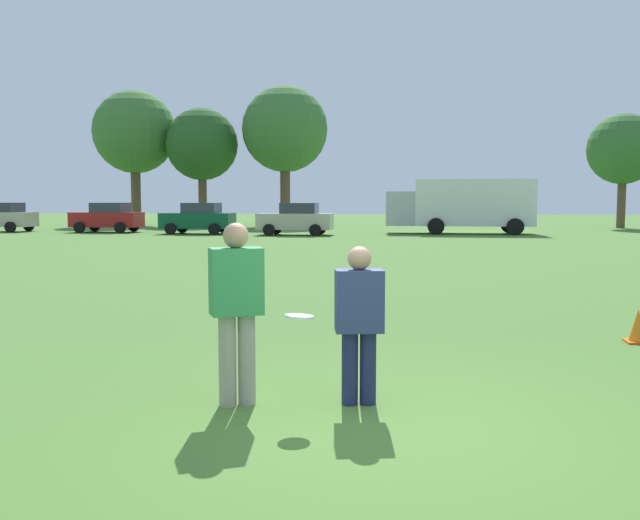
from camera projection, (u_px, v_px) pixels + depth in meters
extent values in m
plane|color=#47702D|center=(377.00, 426.00, 6.04)|extent=(181.23, 181.23, 0.00)
cylinder|color=gray|center=(227.00, 360.00, 6.62)|extent=(0.17, 0.17, 0.89)
cylinder|color=gray|center=(247.00, 359.00, 6.67)|extent=(0.17, 0.17, 0.89)
cube|color=#338C4C|center=(236.00, 281.00, 6.58)|extent=(0.57, 0.48, 0.65)
sphere|color=tan|center=(236.00, 236.00, 6.54)|extent=(0.25, 0.25, 0.25)
cylinder|color=#1E234C|center=(368.00, 368.00, 6.68)|extent=(0.16, 0.16, 0.72)
cylinder|color=#1E234C|center=(350.00, 368.00, 6.67)|extent=(0.16, 0.16, 0.72)
cube|color=navy|center=(359.00, 301.00, 6.61)|extent=(0.51, 0.35, 0.60)
sphere|color=tan|center=(359.00, 258.00, 6.58)|extent=(0.23, 0.23, 0.23)
cylinder|color=white|center=(299.00, 317.00, 6.41)|extent=(0.27, 0.27, 0.05)
cube|color=#D8590C|center=(637.00, 342.00, 9.58)|extent=(0.32, 0.32, 0.03)
cone|color=orange|center=(638.00, 325.00, 9.55)|extent=(0.24, 0.24, 0.45)
cube|color=#B7AD99|center=(0.00, 219.00, 42.93)|extent=(4.20, 1.80, 0.90)
cube|color=#2D333D|center=(3.00, 208.00, 42.83)|extent=(2.00, 1.64, 0.64)
cylinder|color=black|center=(10.00, 227.00, 41.80)|extent=(0.66, 0.22, 0.66)
cylinder|color=black|center=(29.00, 226.00, 43.77)|extent=(0.66, 0.22, 0.66)
cube|color=maroon|center=(107.00, 220.00, 42.13)|extent=(4.20, 1.80, 0.90)
cube|color=#2D333D|center=(110.00, 208.00, 42.03)|extent=(2.00, 1.64, 0.64)
cylinder|color=black|center=(79.00, 227.00, 41.38)|extent=(0.66, 0.22, 0.66)
cylinder|color=black|center=(95.00, 226.00, 43.35)|extent=(0.66, 0.22, 0.66)
cylinder|color=black|center=(120.00, 228.00, 41.00)|extent=(0.66, 0.22, 0.66)
cylinder|color=black|center=(134.00, 226.00, 42.97)|extent=(0.66, 0.22, 0.66)
cube|color=#0C4C2D|center=(198.00, 221.00, 40.12)|extent=(4.20, 1.80, 0.90)
cube|color=#2D333D|center=(202.00, 208.00, 40.02)|extent=(2.00, 1.64, 0.64)
cylinder|color=black|center=(170.00, 229.00, 39.36)|extent=(0.66, 0.22, 0.66)
cylinder|color=black|center=(182.00, 227.00, 41.33)|extent=(0.66, 0.22, 0.66)
cylinder|color=black|center=(214.00, 229.00, 38.99)|extent=(0.66, 0.22, 0.66)
cylinder|color=black|center=(224.00, 228.00, 40.96)|extent=(0.66, 0.22, 0.66)
cube|color=#B7AD99|center=(295.00, 221.00, 38.70)|extent=(4.20, 1.80, 0.90)
cube|color=#2D333D|center=(299.00, 209.00, 38.60)|extent=(2.00, 1.64, 0.64)
cylinder|color=black|center=(269.00, 230.00, 37.94)|extent=(0.66, 0.22, 0.66)
cylinder|color=black|center=(276.00, 228.00, 39.91)|extent=(0.66, 0.22, 0.66)
cylinder|color=black|center=(315.00, 230.00, 37.57)|extent=(0.66, 0.22, 0.66)
cylinder|color=black|center=(320.00, 229.00, 39.54)|extent=(0.66, 0.22, 0.66)
cube|color=white|center=(474.00, 203.00, 40.12)|extent=(6.80, 2.51, 2.70)
cube|color=#B2B2B7|center=(402.00, 209.00, 40.76)|extent=(1.80, 2.30, 2.00)
cylinder|color=black|center=(436.00, 226.00, 39.21)|extent=(0.96, 0.28, 0.96)
cylinder|color=black|center=(435.00, 225.00, 41.91)|extent=(0.96, 0.28, 0.96)
cylinder|color=black|center=(515.00, 227.00, 38.57)|extent=(0.96, 0.28, 0.96)
cylinder|color=black|center=(509.00, 225.00, 41.27)|extent=(0.96, 0.28, 0.96)
cylinder|color=brown|center=(136.00, 196.00, 54.97)|extent=(0.77, 0.77, 4.61)
sphere|color=#3D7033|center=(135.00, 132.00, 54.52)|extent=(6.58, 6.58, 6.58)
cylinder|color=brown|center=(203.00, 200.00, 53.96)|extent=(0.66, 0.66, 3.95)
sphere|color=#285623|center=(202.00, 144.00, 53.58)|extent=(5.64, 5.64, 5.64)
cylinder|color=brown|center=(285.00, 196.00, 53.07)|extent=(0.77, 0.77, 4.63)
sphere|color=#3D7033|center=(285.00, 129.00, 52.63)|extent=(6.61, 6.61, 6.61)
cylinder|color=brown|center=(621.00, 204.00, 48.32)|extent=(0.58, 0.58, 3.46)
sphere|color=#33662D|center=(623.00, 149.00, 47.98)|extent=(4.95, 4.95, 4.95)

